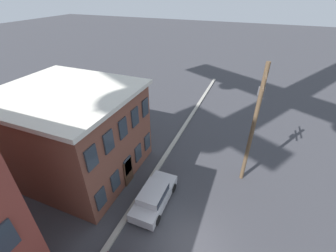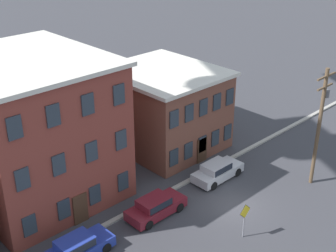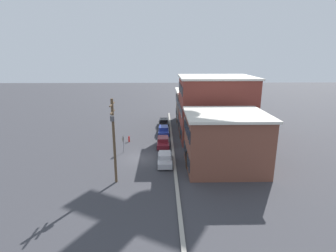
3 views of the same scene
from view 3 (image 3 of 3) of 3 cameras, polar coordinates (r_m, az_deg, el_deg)
ground_plane at (r=36.07m, az=-5.97°, el=-7.02°), size 200.00×200.00×0.00m
kerb_strip at (r=35.94m, az=1.25°, el=-6.88°), size 56.00×0.36×0.16m
apartment_corner at (r=54.55m, az=8.08°, el=4.29°), size 8.83×12.06×6.76m
apartment_midblock at (r=43.99m, az=10.19°, el=3.93°), size 10.34×11.86×10.32m
apartment_far at (r=32.76m, az=12.26°, el=-3.12°), size 8.71×9.74×6.94m
car_black at (r=51.63m, az=-0.95°, el=0.80°), size 4.40×1.92×1.43m
car_blue at (r=46.27m, az=-0.96°, el=-0.91°), size 4.40×1.92×1.43m
car_maroon at (r=40.23m, az=-1.07°, el=-3.41°), size 4.40×1.92×1.43m
car_silver at (r=33.90m, az=-0.69°, el=-7.06°), size 4.40×1.92×1.43m
caution_sign at (r=37.97m, az=-9.73°, el=-3.26°), size 1.05×0.08×2.55m
utility_pole at (r=28.22m, az=-11.72°, el=-2.36°), size 2.40×0.44×9.32m
fire_hydrant at (r=42.79m, az=-8.48°, el=-2.80°), size 0.24×0.34×0.96m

